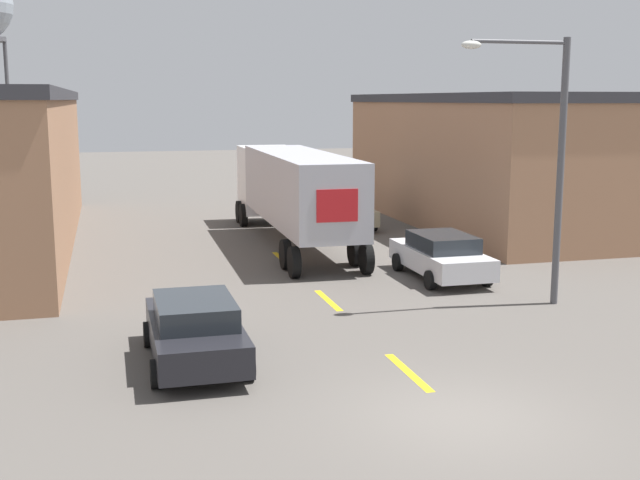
{
  "coord_description": "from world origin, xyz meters",
  "views": [
    {
      "loc": [
        -6.07,
        -12.84,
        5.77
      ],
      "look_at": [
        -0.07,
        9.71,
        1.68
      ],
      "focal_mm": 45.0,
      "sensor_mm": 36.0,
      "label": 1
    }
  ],
  "objects_px": {
    "parked_car_right_far": "(344,211)",
    "parked_car_right_mid": "(441,255)",
    "parked_car_left_near": "(195,329)",
    "semi_truck": "(291,186)",
    "street_lamp": "(548,149)"
  },
  "relations": [
    {
      "from": "street_lamp",
      "to": "parked_car_right_far",
      "type": "bearing_deg",
      "value": 95.34
    },
    {
      "from": "parked_car_right_mid",
      "to": "semi_truck",
      "type": "bearing_deg",
      "value": 113.23
    },
    {
      "from": "parked_car_right_mid",
      "to": "street_lamp",
      "type": "xyz_separation_m",
      "value": [
        1.39,
        -3.89,
        3.65
      ]
    },
    {
      "from": "semi_truck",
      "to": "parked_car_left_near",
      "type": "height_order",
      "value": "semi_truck"
    },
    {
      "from": "parked_car_right_mid",
      "to": "parked_car_left_near",
      "type": "bearing_deg",
      "value": -143.08
    },
    {
      "from": "street_lamp",
      "to": "parked_car_left_near",
      "type": "bearing_deg",
      "value": -165.33
    },
    {
      "from": "semi_truck",
      "to": "street_lamp",
      "type": "relative_size",
      "value": 1.91
    },
    {
      "from": "parked_car_right_mid",
      "to": "parked_car_left_near",
      "type": "height_order",
      "value": "same"
    },
    {
      "from": "semi_truck",
      "to": "street_lamp",
      "type": "height_order",
      "value": "street_lamp"
    },
    {
      "from": "parked_car_right_far",
      "to": "parked_car_right_mid",
      "type": "bearing_deg",
      "value": -90.0
    },
    {
      "from": "semi_truck",
      "to": "street_lamp",
      "type": "xyz_separation_m",
      "value": [
        4.67,
        -11.52,
        2.1
      ]
    },
    {
      "from": "street_lamp",
      "to": "semi_truck",
      "type": "bearing_deg",
      "value": 112.06
    },
    {
      "from": "parked_car_right_far",
      "to": "parked_car_right_mid",
      "type": "distance_m",
      "value": 11.03
    },
    {
      "from": "semi_truck",
      "to": "parked_car_right_far",
      "type": "bearing_deg",
      "value": 47.12
    },
    {
      "from": "parked_car_left_near",
      "to": "parked_car_right_mid",
      "type": "bearing_deg",
      "value": 36.92
    }
  ]
}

